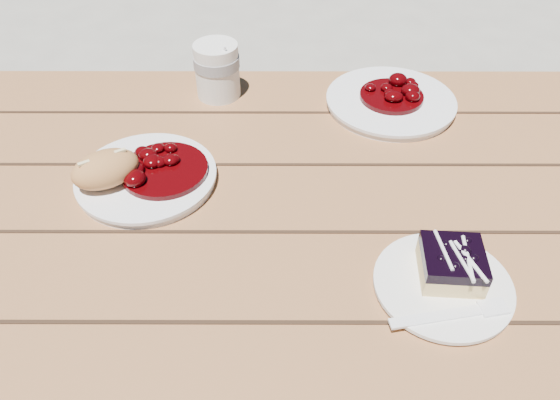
{
  "coord_description": "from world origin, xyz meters",
  "views": [
    {
      "loc": [
        0.2,
        -0.65,
        1.33
      ],
      "look_at": [
        0.2,
        -0.07,
        0.81
      ],
      "focal_mm": 35.0,
      "sensor_mm": 36.0,
      "label": 1
    }
  ],
  "objects_px": {
    "dessert_plate": "(443,286)",
    "coffee_cup": "(217,70)",
    "bread_roll": "(105,169)",
    "blueberry_cake": "(452,264)",
    "picnic_table": "(169,263)",
    "main_plate": "(147,178)",
    "second_plate": "(390,102)"
  },
  "relations": [
    {
      "from": "blueberry_cake",
      "to": "bread_roll",
      "type": "bearing_deg",
      "value": 163.82
    },
    {
      "from": "main_plate",
      "to": "coffee_cup",
      "type": "bearing_deg",
      "value": 70.74
    },
    {
      "from": "dessert_plate",
      "to": "coffee_cup",
      "type": "bearing_deg",
      "value": 124.8
    },
    {
      "from": "picnic_table",
      "to": "blueberry_cake",
      "type": "relative_size",
      "value": 23.29
    },
    {
      "from": "bread_roll",
      "to": "blueberry_cake",
      "type": "bearing_deg",
      "value": -20.15
    },
    {
      "from": "bread_roll",
      "to": "blueberry_cake",
      "type": "xyz_separation_m",
      "value": [
        0.5,
        -0.18,
        -0.01
      ]
    },
    {
      "from": "dessert_plate",
      "to": "coffee_cup",
      "type": "relative_size",
      "value": 1.67
    },
    {
      "from": "main_plate",
      "to": "bread_roll",
      "type": "bearing_deg",
      "value": -160.02
    },
    {
      "from": "picnic_table",
      "to": "bread_roll",
      "type": "height_order",
      "value": "bread_roll"
    },
    {
      "from": "main_plate",
      "to": "bread_roll",
      "type": "distance_m",
      "value": 0.07
    },
    {
      "from": "coffee_cup",
      "to": "blueberry_cake",
      "type": "bearing_deg",
      "value": -53.58
    },
    {
      "from": "dessert_plate",
      "to": "second_plate",
      "type": "xyz_separation_m",
      "value": [
        -0.0,
        0.45,
        0.0
      ]
    },
    {
      "from": "picnic_table",
      "to": "dessert_plate",
      "type": "xyz_separation_m",
      "value": [
        0.42,
        -0.18,
        0.17
      ]
    },
    {
      "from": "picnic_table",
      "to": "main_plate",
      "type": "distance_m",
      "value": 0.17
    },
    {
      "from": "picnic_table",
      "to": "bread_roll",
      "type": "xyz_separation_m",
      "value": [
        -0.07,
        0.01,
        0.2
      ]
    },
    {
      "from": "dessert_plate",
      "to": "blueberry_cake",
      "type": "xyz_separation_m",
      "value": [
        0.01,
        0.01,
        0.03
      ]
    },
    {
      "from": "main_plate",
      "to": "picnic_table",
      "type": "bearing_deg",
      "value": -61.72
    },
    {
      "from": "picnic_table",
      "to": "second_plate",
      "type": "bearing_deg",
      "value": 32.68
    },
    {
      "from": "main_plate",
      "to": "bread_roll",
      "type": "relative_size",
      "value": 2.08
    },
    {
      "from": "dessert_plate",
      "to": "picnic_table",
      "type": "bearing_deg",
      "value": 156.19
    },
    {
      "from": "picnic_table",
      "to": "bread_roll",
      "type": "bearing_deg",
      "value": 168.7
    },
    {
      "from": "picnic_table",
      "to": "blueberry_cake",
      "type": "distance_m",
      "value": 0.5
    },
    {
      "from": "bread_roll",
      "to": "coffee_cup",
      "type": "bearing_deg",
      "value": 62.79
    },
    {
      "from": "picnic_table",
      "to": "main_plate",
      "type": "relative_size",
      "value": 9.02
    },
    {
      "from": "blueberry_cake",
      "to": "second_plate",
      "type": "height_order",
      "value": "blueberry_cake"
    },
    {
      "from": "coffee_cup",
      "to": "picnic_table",
      "type": "bearing_deg",
      "value": -103.97
    },
    {
      "from": "blueberry_cake",
      "to": "second_plate",
      "type": "distance_m",
      "value": 0.43
    },
    {
      "from": "bread_roll",
      "to": "dessert_plate",
      "type": "distance_m",
      "value": 0.53
    },
    {
      "from": "dessert_plate",
      "to": "blueberry_cake",
      "type": "height_order",
      "value": "blueberry_cake"
    },
    {
      "from": "blueberry_cake",
      "to": "second_plate",
      "type": "bearing_deg",
      "value": 95.78
    },
    {
      "from": "main_plate",
      "to": "second_plate",
      "type": "relative_size",
      "value": 0.91
    },
    {
      "from": "picnic_table",
      "to": "second_plate",
      "type": "xyz_separation_m",
      "value": [
        0.41,
        0.27,
        0.17
      ]
    }
  ]
}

